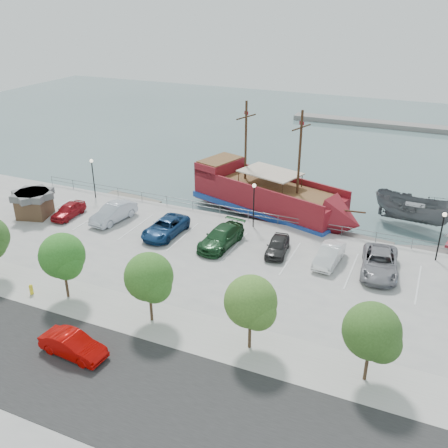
% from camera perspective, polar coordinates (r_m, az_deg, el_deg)
% --- Properties ---
extents(ground, '(160.00, 160.00, 0.00)m').
position_cam_1_polar(ground, '(41.95, 0.15, -5.01)').
color(ground, '#455F61').
extents(street, '(100.00, 8.00, 0.04)m').
position_cam_1_polar(street, '(30.16, -12.71, -17.26)').
color(street, black).
rests_on(street, land_slab).
extents(sidewalk, '(100.00, 4.00, 0.05)m').
position_cam_1_polar(sidewalk, '(33.95, -6.76, -11.24)').
color(sidewalk, '#A29F9A').
rests_on(sidewalk, land_slab).
extents(seawall_railing, '(50.00, 0.06, 1.00)m').
position_cam_1_polar(seawall_railing, '(47.72, 3.91, 0.89)').
color(seawall_railing, slate).
rests_on(seawall_railing, land_slab).
extents(far_shore, '(40.00, 3.00, 0.80)m').
position_cam_1_polar(far_shore, '(90.76, 20.61, 10.35)').
color(far_shore, gray).
rests_on(far_shore, ground).
extents(pirate_ship, '(19.09, 10.26, 11.83)m').
position_cam_1_polar(pirate_ship, '(50.40, 6.24, 2.71)').
color(pirate_ship, maroon).
rests_on(pirate_ship, ground).
extents(patrol_boat, '(8.39, 4.64, 3.07)m').
position_cam_1_polar(patrol_boat, '(51.94, 20.87, 1.30)').
color(patrol_boat, '#55575B').
rests_on(patrol_boat, ground).
extents(dock_west, '(6.90, 2.71, 0.38)m').
position_cam_1_polar(dock_west, '(55.90, -10.47, 2.75)').
color(dock_west, slate).
rests_on(dock_west, ground).
extents(dock_mid, '(6.84, 2.64, 0.38)m').
position_cam_1_polar(dock_mid, '(47.61, 14.80, -1.78)').
color(dock_mid, '#66615B').
rests_on(dock_mid, ground).
extents(dock_east, '(6.88, 4.13, 0.38)m').
position_cam_1_polar(dock_east, '(47.30, 21.69, -2.99)').
color(dock_east, slate).
rests_on(dock_east, ground).
extents(shed, '(3.82, 3.82, 2.55)m').
position_cam_1_polar(shed, '(51.83, -20.90, 2.23)').
color(shed, brown).
rests_on(shed, land_slab).
extents(street_sedan, '(4.42, 1.81, 1.43)m').
position_cam_1_polar(street_sedan, '(32.16, -16.88, -13.11)').
color(street_sedan, '#B30603').
rests_on(street_sedan, street).
extents(fire_hydrant, '(0.29, 0.29, 0.83)m').
position_cam_1_polar(fire_hydrant, '(39.01, -21.18, -6.95)').
color(fire_hydrant, yellow).
rests_on(fire_hydrant, sidewalk).
extents(lamp_post_left, '(0.36, 0.36, 4.28)m').
position_cam_1_polar(lamp_post_left, '(54.14, -14.78, 5.83)').
color(lamp_post_left, black).
rests_on(lamp_post_left, land_slab).
extents(lamp_post_mid, '(0.36, 0.36, 4.28)m').
position_cam_1_polar(lamp_post_mid, '(45.65, 3.43, 3.04)').
color(lamp_post_mid, black).
rests_on(lamp_post_mid, land_slab).
extents(lamp_post_right, '(0.36, 0.36, 4.28)m').
position_cam_1_polar(lamp_post_right, '(43.31, 23.65, -0.40)').
color(lamp_post_right, black).
rests_on(lamp_post_right, land_slab).
extents(tree_c, '(3.30, 3.20, 5.00)m').
position_cam_1_polar(tree_c, '(36.31, -17.90, -3.69)').
color(tree_c, '#473321').
rests_on(tree_c, sidewalk).
extents(tree_d, '(3.30, 3.20, 5.00)m').
position_cam_1_polar(tree_d, '(32.47, -8.43, -6.24)').
color(tree_d, '#473321').
rests_on(tree_d, sidewalk).
extents(tree_e, '(3.30, 3.20, 5.00)m').
position_cam_1_polar(tree_e, '(29.80, 3.27, -9.12)').
color(tree_e, '#473321').
rests_on(tree_e, sidewalk).
extents(tree_f, '(3.30, 3.20, 5.00)m').
position_cam_1_polar(tree_f, '(28.63, 16.77, -11.93)').
color(tree_f, '#473321').
rests_on(tree_f, sidewalk).
extents(parked_car_a, '(1.80, 4.14, 1.39)m').
position_cam_1_polar(parked_car_a, '(50.83, -17.35, 1.52)').
color(parked_car_a, maroon).
rests_on(parked_car_a, land_slab).
extents(parked_car_b, '(2.43, 5.28, 1.68)m').
position_cam_1_polar(parked_car_b, '(48.74, -12.52, 1.26)').
color(parked_car_b, '#AAB2C0').
rests_on(parked_car_b, land_slab).
extents(parked_car_c, '(2.70, 5.51, 1.51)m').
position_cam_1_polar(parked_car_c, '(45.17, -6.71, -0.37)').
color(parked_car_c, navy).
rests_on(parked_car_c, land_slab).
extents(parked_car_d, '(2.82, 5.78, 1.62)m').
position_cam_1_polar(parked_car_d, '(42.94, -0.33, -1.51)').
color(parked_car_d, '#173E1F').
rests_on(parked_car_d, land_slab).
extents(parked_car_e, '(2.13, 4.24, 1.39)m').
position_cam_1_polar(parked_car_e, '(42.01, 6.13, -2.49)').
color(parked_car_e, '#252525').
rests_on(parked_car_e, land_slab).
extents(parked_car_f, '(1.90, 4.61, 1.49)m').
position_cam_1_polar(parked_car_f, '(41.13, 11.94, -3.48)').
color(parked_car_f, white).
rests_on(parked_car_f, land_slab).
extents(parked_car_g, '(3.39, 6.19, 1.64)m').
position_cam_1_polar(parked_car_g, '(40.78, 17.36, -4.28)').
color(parked_car_g, gray).
rests_on(parked_car_g, land_slab).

